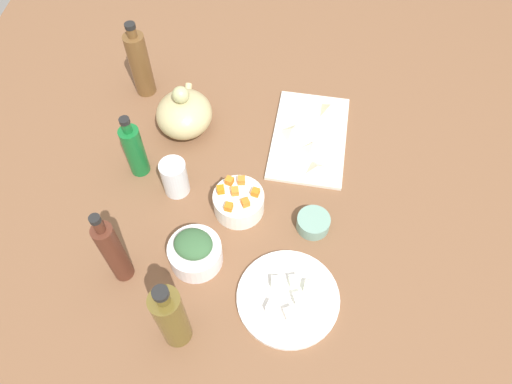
{
  "coord_description": "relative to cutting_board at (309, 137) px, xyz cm",
  "views": [
    {
      "loc": [
        -64.09,
        -5.37,
        104.23
      ],
      "look_at": [
        0.0,
        0.0,
        8.0
      ],
      "focal_mm": 32.89,
      "sensor_mm": 36.0,
      "label": 1
    }
  ],
  "objects": [
    {
      "name": "tofu_cube_0",
      "position": [
        -48.15,
        1.68,
        1.8
      ],
      "size": [
        2.83,
        2.83,
        2.2
      ],
      "primitive_type": "cube",
      "rotation": [
        0.0,
        0.0,
        0.36
      ],
      "color": "silver",
      "rests_on": "plate_tofu"
    },
    {
      "name": "dumpling_1",
      "position": [
        0.49,
        4.92,
        1.58
      ],
      "size": [
        6.46,
        6.22,
        2.17
      ],
      "primitive_type": "pyramid",
      "rotation": [
        0.0,
        0.0,
        2.86
      ],
      "color": "beige",
      "rests_on": "cutting_board"
    },
    {
      "name": "tofu_cube_5",
      "position": [
        -45.3,
        -0.68,
        1.8
      ],
      "size": [
        2.51,
        2.51,
        2.2
      ],
      "primitive_type": "cube",
      "rotation": [
        0.0,
        0.0,
        1.42
      ],
      "color": "#E3F7D0",
      "rests_on": "plate_tofu"
    },
    {
      "name": "tofu_cube_1",
      "position": [
        -44.76,
        6.79,
        1.8
      ],
      "size": [
        2.27,
        2.27,
        2.2
      ],
      "primitive_type": "cube",
      "rotation": [
        0.0,
        0.0,
        1.6
      ],
      "color": "white",
      "rests_on": "plate_tofu"
    },
    {
      "name": "carrot_cube_0",
      "position": [
        -28.64,
        19.14,
        6.26
      ],
      "size": [
        2.1,
        2.1,
        1.8
      ],
      "primitive_type": "cube",
      "rotation": [
        0.0,
        0.0,
        2.95
      ],
      "color": "orange",
      "rests_on": "bowl_carrots"
    },
    {
      "name": "bottle_1",
      "position": [
        -57.41,
        27.08,
        9.87
      ],
      "size": [
        6.2,
        6.2,
        23.58
      ],
      "color": "brown",
      "rests_on": "tabletop"
    },
    {
      "name": "dumpling_2",
      "position": [
        10.04,
        -5.75,
        1.91
      ],
      "size": [
        7.5,
        7.52,
        2.83
      ],
      "primitive_type": "pyramid",
      "rotation": [
        0.0,
        0.0,
        5.45
      ],
      "color": "beige",
      "rests_on": "cutting_board"
    },
    {
      "name": "bowl_small_side",
      "position": [
        -28.47,
        -1.41,
        1.37
      ],
      "size": [
        8.12,
        8.12,
        3.75
      ],
      "primitive_type": "cylinder",
      "color": "gray",
      "rests_on": "tabletop"
    },
    {
      "name": "cutting_board",
      "position": [
        0.0,
        0.0,
        0.0
      ],
      "size": [
        34.23,
        23.09,
        1.0
      ],
      "primitive_type": "cube",
      "rotation": [
        0.0,
        0.0,
        -0.09
      ],
      "color": "silver",
      "rests_on": "tabletop"
    },
    {
      "name": "carrot_cube_3",
      "position": [
        -27.11,
        15.3,
        6.26
      ],
      "size": [
        2.43,
        2.43,
        1.8
      ],
      "primitive_type": "cube",
      "rotation": [
        0.0,
        0.0,
        0.48
      ],
      "color": "orange",
      "rests_on": "bowl_carrots"
    },
    {
      "name": "plate_tofu",
      "position": [
        -47.66,
        3.82,
        0.1
      ],
      "size": [
        23.17,
        23.17,
        1.2
      ],
      "primitive_type": "cylinder",
      "color": "white",
      "rests_on": "tabletop"
    },
    {
      "name": "teapot",
      "position": [
        1.26,
        35.08,
        5.23
      ],
      "size": [
        17.95,
        15.48,
        15.1
      ],
      "color": "tan",
      "rests_on": "tabletop"
    },
    {
      "name": "dumpling_0",
      "position": [
        -4.75,
        -0.7,
        1.99
      ],
      "size": [
        4.28,
        4.91,
        2.97
      ],
      "primitive_type": "pyramid",
      "rotation": [
        0.0,
        0.0,
        4.66
      ],
      "color": "beige",
      "rests_on": "cutting_board"
    },
    {
      "name": "carrot_cube_1",
      "position": [
        -20.71,
        16.89,
        6.26
      ],
      "size": [
        1.97,
        1.97,
        1.8
      ],
      "primitive_type": "cube",
      "rotation": [
        0.0,
        0.0,
        1.67
      ],
      "color": "orange",
      "rests_on": "bowl_carrots"
    },
    {
      "name": "bottle_2",
      "position": [
        -14.61,
        44.85,
        7.8
      ],
      "size": [
        5.13,
        5.13,
        19.72
      ],
      "color": "#15662B",
      "rests_on": "tabletop"
    },
    {
      "name": "tofu_cube_4",
      "position": [
        -44.15,
        2.71,
        1.8
      ],
      "size": [
        2.66,
        2.66,
        2.2
      ],
      "primitive_type": "cube",
      "rotation": [
        0.0,
        0.0,
        0.24
      ],
      "color": "white",
      "rests_on": "plate_tofu"
    },
    {
      "name": "tofu_cube_2",
      "position": [
        -51.82,
        3.45,
        1.8
      ],
      "size": [
        2.93,
        2.93,
        2.2
      ],
      "primitive_type": "cube",
      "rotation": [
        0.0,
        0.0,
        0.44
      ],
      "color": "white",
      "rests_on": "plate_tofu"
    },
    {
      "name": "carrot_cube_6",
      "position": [
        -21.11,
        19.85,
        6.26
      ],
      "size": [
        2.32,
        2.32,
        1.8
      ],
      "primitive_type": "cube",
      "rotation": [
        0.0,
        0.0,
        2.78
      ],
      "color": "orange",
      "rests_on": "bowl_carrots"
    },
    {
      "name": "chopped_greens_mound",
      "position": [
        -39.74,
        25.77,
        7.43
      ],
      "size": [
        9.8,
        10.53,
        3.61
      ],
      "primitive_type": "ellipsoid",
      "rotation": [
        0.0,
        0.0,
        1.33
      ],
      "color": "#355E37",
      "rests_on": "bowl_greens"
    },
    {
      "name": "dumpling_3",
      "position": [
        -11.92,
        -2.19,
        1.59
      ],
      "size": [
        6.34,
        6.3,
        2.18
      ],
      "primitive_type": "pyramid",
      "rotation": [
        0.0,
        0.0,
        3.56
      ],
      "color": "beige",
      "rests_on": "cutting_board"
    },
    {
      "name": "tofu_cube_3",
      "position": [
        -50.83,
        7.36,
        1.8
      ],
      "size": [
        2.83,
        2.83,
        2.2
      ],
      "primitive_type": "cube",
      "rotation": [
        0.0,
        0.0,
        1.21
      ],
      "color": "white",
      "rests_on": "plate_tofu"
    },
    {
      "name": "bottle_3",
      "position": [
        -44.42,
        42.04,
        10.24
      ],
      "size": [
        4.54,
        4.54,
        25.04
      ],
      "color": "#50271A",
      "rests_on": "tabletop"
    },
    {
      "name": "bowl_greens",
      "position": [
        -39.74,
        25.77,
        2.56
      ],
      "size": [
        12.42,
        12.42,
        6.12
      ],
      "primitive_type": "cylinder",
      "color": "white",
      "rests_on": "tabletop"
    },
    {
      "name": "bowl_carrots",
      "position": [
        -24.77,
        17.26,
        2.43
      ],
      "size": [
        12.65,
        12.65,
        5.86
      ],
      "primitive_type": "cylinder",
      "color": "white",
      "rests_on": "tabletop"
    },
    {
      "name": "bottle_0",
      "position": [
        14.93,
        49.61,
        9.89
      ],
      "size": [
        5.85,
        5.85,
        23.73
      ],
      "color": "brown",
      "rests_on": "tabletop"
    },
    {
      "name": "carrot_cube_2",
      "position": [
        -23.9,
        21.69,
        6.26
      ],
      "size": [
        2.22,
        2.22,
        1.8
      ],
      "primitive_type": "cube",
      "rotation": [
        0.0,
        0.0,
        1.85
      ],
      "color": "orange",
      "rests_on": "bowl_carrots"
    },
    {
      "name": "carrot_cube_4",
      "position": [
        -24.06,
        18.14,
        6.26
      ],
      "size": [
        2.14,
        2.14,
        1.8
      ],
      "primitive_type": "cube",
      "rotation": [
        0.0,
        0.0,
        0.21
      ],
      "color": "orange",
      "rests_on": "bowl_carrots"
    },
    {
      "name": "tabletop",
      "position": [
        -22.69,
        13.13,
        -2.0
      ],
      "size": [
        190.0,
        190.0,
        3.0
      ],
      "primitive_type": "cube",
      "color": "brown",
      "rests_on": "ground"
    },
    {
      "name": "drinking_glass_0",
      "position": [
        -20.18,
        33.89,
        4.69
      ],
      "size": [
        6.6,
        6.6,
        10.39
      ],
      "primitive_type": "cylinder",
      "color": "white",
      "rests_on": "tabletop"
    },
    {
      "name": "carrot_cube_5",
      "position": [
        -23.96,
        13.37,
        6.26
      ],
      "size": [
        2.24,
        2.24,
        1.8
      ],
      "primitive_type": "cube",
      "rotation": [
        0.0,
        0.0,
        1.28
      ],
      "color": "orange",
      "rests_on": "bowl_carrots"
    }
  ]
}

